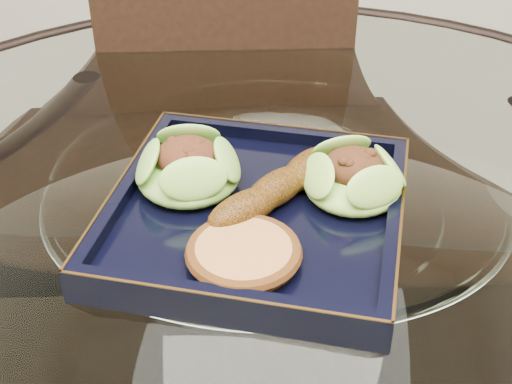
# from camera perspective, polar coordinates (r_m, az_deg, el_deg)

# --- Properties ---
(dining_table) EXTENTS (1.13, 1.13, 0.77)m
(dining_table) POSITION_cam_1_polar(r_m,az_deg,el_deg) (0.80, 1.38, -11.52)
(dining_table) COLOR white
(dining_table) RESTS_ON ground
(dining_chair) EXTENTS (0.44, 0.44, 0.89)m
(dining_chair) POSITION_cam_1_polar(r_m,az_deg,el_deg) (1.09, -2.04, -3.71)
(dining_chair) COLOR black
(dining_chair) RESTS_ON ground
(navy_plate) EXTENTS (0.29, 0.29, 0.02)m
(navy_plate) POSITION_cam_1_polar(r_m,az_deg,el_deg) (0.68, 0.00, -2.07)
(navy_plate) COLOR black
(navy_plate) RESTS_ON dining_table
(lettuce_wrap_left) EXTENTS (0.12, 0.12, 0.04)m
(lettuce_wrap_left) POSITION_cam_1_polar(r_m,az_deg,el_deg) (0.69, -5.44, 1.70)
(lettuce_wrap_left) COLOR #63AF32
(lettuce_wrap_left) RESTS_ON navy_plate
(lettuce_wrap_right) EXTENTS (0.10, 0.10, 0.03)m
(lettuce_wrap_right) POSITION_cam_1_polar(r_m,az_deg,el_deg) (0.68, 7.80, 0.94)
(lettuce_wrap_right) COLOR #77AE32
(lettuce_wrap_right) RESTS_ON navy_plate
(roasted_plantain) EXTENTS (0.12, 0.15, 0.03)m
(roasted_plantain) POSITION_cam_1_polar(r_m,az_deg,el_deg) (0.67, 1.65, 0.31)
(roasted_plantain) COLOR #64380A
(roasted_plantain) RESTS_ON navy_plate
(crumb_patty) EXTENTS (0.10, 0.10, 0.02)m
(crumb_patty) POSITION_cam_1_polar(r_m,az_deg,el_deg) (0.61, -0.99, -5.01)
(crumb_patty) COLOR #C27840
(crumb_patty) RESTS_ON navy_plate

